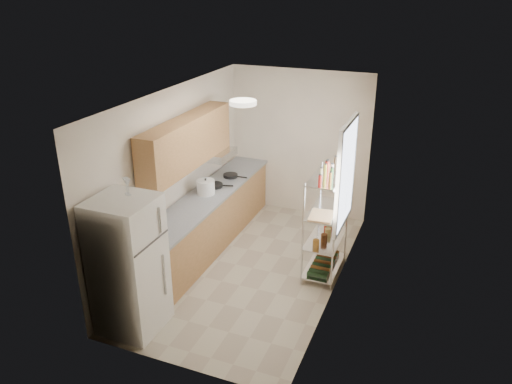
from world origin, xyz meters
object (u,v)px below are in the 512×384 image
rice_cooker (206,187)px  cutting_board (321,216)px  refrigerator (129,265)px  espresso_machine (340,197)px  frying_pan_large (214,185)px

rice_cooker → cutting_board: 1.96m
refrigerator → espresso_machine: (2.01, 2.25, 0.29)m
frying_pan_large → espresso_machine: (2.09, -0.23, 0.23)m
espresso_machine → rice_cooker: bearing=171.0°
rice_cooker → frying_pan_large: 0.32m
refrigerator → frying_pan_large: (-0.08, 2.47, 0.06)m
refrigerator → espresso_machine: size_ratio=6.14×
cutting_board → espresso_machine: 0.48m
cutting_board → espresso_machine: size_ratio=1.41×
refrigerator → espresso_machine: bearing=48.1°
refrigerator → cutting_board: size_ratio=4.35×
refrigerator → cutting_board: bearing=44.2°
refrigerator → rice_cooker: (-0.07, 2.17, 0.15)m
rice_cooker → frying_pan_large: rice_cooker is taller
rice_cooker → frying_pan_large: (-0.01, 0.30, -0.09)m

